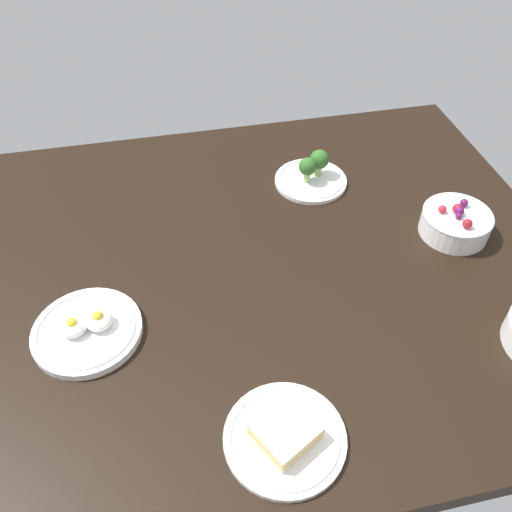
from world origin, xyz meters
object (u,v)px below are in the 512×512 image
Objects in this scene: plate_broccoli at (312,174)px; plate_eggs at (87,330)px; bowl_berries at (456,222)px; plate_sandwich at (285,436)px.

plate_eggs is at bearing -146.15° from plate_broccoli.
plate_broccoli reaches higher than bowl_berries.
plate_broccoli is (54.02, 36.22, 1.11)cm from plate_eggs.
plate_sandwich is 62.67cm from bowl_berries.
plate_eggs is at bearing 137.84° from plate_sandwich.
plate_sandwich is 41.43cm from plate_eggs.
plate_eggs is at bearing -171.78° from bowl_berries.
plate_broccoli is at bearing 135.84° from bowl_berries.
bowl_berries reaches higher than plate_eggs.
bowl_berries is (79.50, 11.48, 1.79)cm from plate_eggs.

